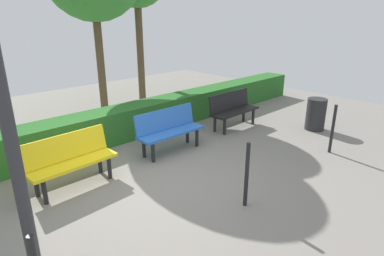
% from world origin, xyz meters
% --- Properties ---
extents(ground_plane, '(16.00, 16.00, 0.00)m').
position_xyz_m(ground_plane, '(0.00, 0.00, 0.00)').
color(ground_plane, gray).
extents(bench_black, '(1.42, 0.47, 0.86)m').
position_xyz_m(bench_black, '(-3.05, -0.89, 0.48)').
color(bench_black, black).
rests_on(bench_black, ground_plane).
extents(bench_blue, '(1.45, 0.48, 0.86)m').
position_xyz_m(bench_blue, '(-0.97, -0.84, 0.48)').
color(bench_blue, blue).
rests_on(bench_blue, ground_plane).
extents(bench_yellow, '(1.42, 0.52, 0.86)m').
position_xyz_m(bench_yellow, '(1.09, -0.83, 0.48)').
color(bench_yellow, yellow).
rests_on(bench_yellow, ground_plane).
extents(hedge_row, '(11.77, 0.67, 0.71)m').
position_xyz_m(hedge_row, '(-0.98, -2.12, 0.35)').
color(hedge_row, '#266023').
rests_on(hedge_row, ground_plane).
extents(railing_post_near, '(0.06, 0.06, 1.00)m').
position_xyz_m(railing_post_near, '(-3.27, 1.48, 0.50)').
color(railing_post_near, black).
rests_on(railing_post_near, ground_plane).
extents(railing_post_mid, '(0.06, 0.06, 1.00)m').
position_xyz_m(railing_post_mid, '(-0.48, 1.48, 0.50)').
color(railing_post_mid, black).
rests_on(railing_post_mid, ground_plane).
extents(trash_bin, '(0.45, 0.45, 0.76)m').
position_xyz_m(trash_bin, '(-4.36, 0.61, 0.38)').
color(trash_bin, '#262628').
rests_on(trash_bin, ground_plane).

